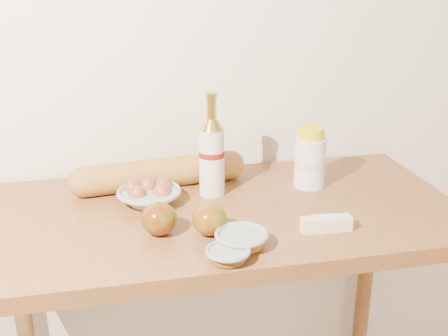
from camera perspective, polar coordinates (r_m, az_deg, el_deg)
The scene contains 11 objects.
back_wall at distance 1.61m, azimuth -2.82°, elevation 13.84°, with size 3.50×0.02×2.60m, color silver.
table at distance 1.46m, azimuth -0.25°, elevation -8.55°, with size 1.20×0.60×0.90m.
bourbon_bottle at distance 1.45m, azimuth -1.26°, elevation 1.40°, with size 0.09×0.09×0.27m.
cream_bottle at distance 1.54m, azimuth 8.74°, elevation 0.90°, with size 0.11×0.11×0.17m.
egg_bowl at distance 1.44m, azimuth -7.62°, elevation -2.65°, with size 0.17×0.17×0.06m.
baguette at distance 1.53m, azimuth -6.55°, elevation -0.51°, with size 0.49×0.14×0.08m.
apple_redgreen_front at distance 1.28m, azimuth -6.62°, elevation -5.14°, with size 0.11×0.11×0.08m.
apple_redgreen_right at distance 1.27m, azimuth -1.46°, elevation -5.25°, with size 0.09×0.09×0.07m.
sugar_bowl at distance 1.17m, azimuth 0.40°, elevation -8.77°, with size 0.11×0.11×0.03m.
syrup_bowl at distance 1.23m, azimuth 1.80°, elevation -7.21°, with size 0.15×0.15×0.03m.
butter_stick at distance 1.32m, azimuth 10.34°, elevation -5.60°, with size 0.12×0.04×0.03m.
Camera 1 is at (-0.27, -0.07, 1.49)m, focal length 45.00 mm.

